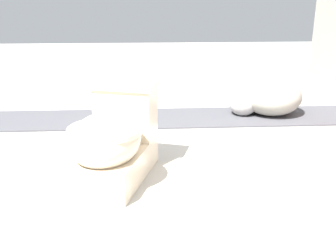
# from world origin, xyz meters

# --- Properties ---
(ground_plane) EXTENTS (14.00, 14.00, 0.00)m
(ground_plane) POSITION_xyz_m (0.00, 0.00, 0.00)
(ground_plane) COLOR #B7B2A8
(gravel_strip) EXTENTS (0.56, 8.00, 0.01)m
(gravel_strip) POSITION_xyz_m (-1.12, 0.50, 0.01)
(gravel_strip) COLOR #4C4C51
(gravel_strip) RESTS_ON ground
(toilet) EXTENTS (0.71, 0.54, 0.52)m
(toilet) POSITION_xyz_m (0.00, 0.06, 0.22)
(toilet) COLOR beige
(toilet) RESTS_ON ground
(boulder_near) EXTENTS (0.54, 0.56, 0.32)m
(boulder_near) POSITION_xyz_m (-1.18, 1.33, 0.16)
(boulder_near) COLOR #ADA899
(boulder_near) RESTS_ON ground
(boulder_far) EXTENTS (0.35, 0.33, 0.21)m
(boulder_far) POSITION_xyz_m (-1.18, 1.09, 0.10)
(boulder_far) COLOR #B7B2AD
(boulder_far) RESTS_ON ground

